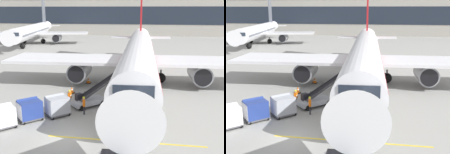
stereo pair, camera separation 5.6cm
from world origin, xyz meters
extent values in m
plane|color=gray|center=(0.00, 0.00, 0.00)|extent=(600.00, 600.00, 0.00)
cylinder|color=white|center=(4.58, 15.86, 3.77)|extent=(5.32, 34.17, 3.95)
cube|color=red|center=(4.58, 15.86, 3.77)|extent=(5.30, 32.82, 0.47)
cone|color=white|center=(5.34, -3.12, 3.77)|extent=(3.91, 4.10, 3.75)
cone|color=white|center=(3.76, 36.03, 4.06)|extent=(3.61, 6.45, 3.36)
cube|color=white|center=(-4.33, 16.36, 3.17)|extent=(16.43, 7.45, 0.36)
cylinder|color=#93969E|center=(-3.06, 15.73, 1.77)|extent=(2.63, 4.52, 2.45)
cylinder|color=black|center=(-2.97, 13.46, 1.77)|extent=(2.09, 0.20, 2.08)
cube|color=white|center=(13.41, 17.07, 3.17)|extent=(16.43, 7.45, 0.36)
cylinder|color=#93969E|center=(12.20, 16.34, 1.77)|extent=(2.63, 4.52, 2.45)
cylinder|color=black|center=(12.29, 14.08, 1.77)|extent=(2.09, 0.20, 2.08)
cube|color=red|center=(3.83, 34.45, 9.66)|extent=(0.44, 4.09, 10.21)
cube|color=white|center=(3.84, 34.13, 4.36)|extent=(11.10, 3.16, 0.20)
cube|color=#1E2633|center=(5.23, -0.35, 4.36)|extent=(2.84, 1.89, 0.87)
cylinder|color=#47474C|center=(4.99, 5.66, 1.24)|extent=(0.22, 0.22, 1.11)
sphere|color=black|center=(4.99, 5.66, 0.68)|extent=(1.36, 1.36, 1.36)
cylinder|color=#47474C|center=(1.55, 17.44, 1.24)|extent=(0.22, 0.22, 1.11)
sphere|color=black|center=(1.55, 17.44, 0.68)|extent=(1.36, 1.36, 1.36)
cylinder|color=#47474C|center=(7.47, 17.68, 1.24)|extent=(0.22, 0.22, 1.11)
sphere|color=black|center=(7.47, 17.68, 0.68)|extent=(1.36, 1.36, 1.36)
cube|color=#A3A8B2|center=(0.11, 7.37, 0.50)|extent=(3.54, 3.53, 0.44)
cube|color=black|center=(-0.81, 6.97, 1.07)|extent=(0.82, 0.82, 0.70)
cylinder|color=#333338|center=(-0.33, 7.45, 1.12)|extent=(0.08, 0.08, 0.80)
cube|color=#A3A8B2|center=(0.96, 8.21, 1.75)|extent=(4.08, 4.04, 2.20)
cube|color=black|center=(0.96, 8.21, 1.84)|extent=(3.88, 3.84, 2.05)
cube|color=#333338|center=(1.27, 7.90, 1.87)|extent=(3.44, 3.40, 2.23)
cube|color=#333338|center=(0.65, 8.53, 1.87)|extent=(3.44, 3.40, 2.23)
cylinder|color=black|center=(1.47, 7.68, 0.28)|extent=(0.54, 0.54, 0.56)
cylinder|color=black|center=(0.44, 8.73, 0.28)|extent=(0.54, 0.54, 0.56)
cylinder|color=black|center=(-0.22, 6.01, 0.28)|extent=(0.54, 0.54, 0.56)
cylinder|color=black|center=(-1.25, 7.06, 0.28)|extent=(0.54, 0.54, 0.56)
cube|color=#515156|center=(-2.14, 4.48, 0.21)|extent=(2.55, 2.55, 0.12)
cylinder|color=#4C4C51|center=(-3.09, 3.52, 0.20)|extent=(0.54, 0.55, 0.07)
cube|color=#9EA3AD|center=(-2.14, 4.48, 1.02)|extent=(2.40, 2.40, 1.50)
cube|color=#9EA3AD|center=(-2.43, 4.77, 1.54)|extent=(1.89, 1.89, 0.74)
cube|color=silver|center=(-2.82, 3.79, 1.02)|extent=(1.04, 1.04, 1.38)
sphere|color=black|center=(-3.18, 4.39, 0.15)|extent=(0.30, 0.30, 0.30)
sphere|color=black|center=(-2.22, 3.43, 0.15)|extent=(0.30, 0.30, 0.30)
sphere|color=black|center=(-2.06, 5.53, 0.15)|extent=(0.30, 0.30, 0.30)
sphere|color=black|center=(-1.09, 4.57, 0.15)|extent=(0.30, 0.30, 0.30)
cube|color=#515156|center=(-4.18, 3.06, 0.21)|extent=(2.55, 2.55, 0.12)
cylinder|color=#4C4C51|center=(-5.13, 2.10, 0.20)|extent=(0.54, 0.55, 0.07)
cube|color=navy|center=(-4.18, 3.06, 1.02)|extent=(2.40, 2.40, 1.50)
cube|color=navy|center=(-4.47, 3.35, 1.54)|extent=(1.89, 1.89, 0.74)
cube|color=silver|center=(-4.86, 2.37, 1.02)|extent=(1.04, 1.04, 1.38)
sphere|color=black|center=(-5.23, 2.97, 0.15)|extent=(0.30, 0.30, 0.30)
sphere|color=black|center=(-4.26, 2.01, 0.15)|extent=(0.30, 0.30, 0.30)
sphere|color=black|center=(-4.10, 4.10, 0.15)|extent=(0.30, 0.30, 0.30)
sphere|color=black|center=(-3.13, 3.14, 0.15)|extent=(0.30, 0.30, 0.30)
cube|color=#515156|center=(-5.71, 1.18, 0.21)|extent=(2.55, 2.55, 0.12)
cube|color=silver|center=(-5.71, 1.18, 1.02)|extent=(2.40, 2.40, 1.50)
cube|color=silver|center=(-6.00, 1.47, 1.54)|extent=(1.89, 1.89, 0.74)
sphere|color=black|center=(-5.63, 2.23, 0.15)|extent=(0.30, 0.30, 0.30)
sphere|color=black|center=(-4.66, 1.27, 0.15)|extent=(0.30, 0.30, 0.30)
cylinder|color=black|center=(0.23, 5.05, 0.43)|extent=(0.15, 0.15, 0.86)
cylinder|color=black|center=(0.18, 5.23, 0.43)|extent=(0.15, 0.15, 0.86)
cube|color=orange|center=(0.20, 5.14, 1.15)|extent=(0.32, 0.43, 0.58)
cube|color=white|center=(0.08, 5.11, 1.15)|extent=(0.09, 0.33, 0.08)
sphere|color=tan|center=(0.20, 5.14, 1.56)|extent=(0.21, 0.21, 0.21)
sphere|color=yellow|center=(0.20, 5.14, 1.63)|extent=(0.23, 0.23, 0.23)
cylinder|color=orange|center=(0.26, 4.91, 1.10)|extent=(0.09, 0.09, 0.56)
cylinder|color=orange|center=(0.15, 5.37, 1.10)|extent=(0.09, 0.09, 0.56)
cylinder|color=#514C42|center=(-1.74, 7.11, 0.43)|extent=(0.15, 0.15, 0.86)
cylinder|color=#514C42|center=(-1.78, 6.94, 0.43)|extent=(0.15, 0.15, 0.86)
cube|color=orange|center=(-1.76, 7.03, 1.15)|extent=(0.32, 0.42, 0.58)
cube|color=white|center=(-1.63, 7.00, 1.15)|extent=(0.08, 0.33, 0.08)
sphere|color=beige|center=(-1.76, 7.03, 1.56)|extent=(0.21, 0.21, 0.21)
sphere|color=yellow|center=(-1.76, 7.03, 1.63)|extent=(0.23, 0.23, 0.23)
cylinder|color=orange|center=(-1.70, 7.26, 1.10)|extent=(0.09, 0.09, 0.56)
cylinder|color=orange|center=(-1.81, 6.79, 1.10)|extent=(0.09, 0.09, 0.56)
cylinder|color=black|center=(-2.42, 5.01, 0.43)|extent=(0.15, 0.15, 0.86)
cylinder|color=black|center=(-2.58, 5.10, 0.43)|extent=(0.15, 0.15, 0.86)
cube|color=yellow|center=(-2.50, 5.05, 1.15)|extent=(0.45, 0.39, 0.58)
cube|color=white|center=(-2.56, 4.95, 1.15)|extent=(0.30, 0.17, 0.08)
sphere|color=beige|center=(-2.50, 5.05, 1.56)|extent=(0.21, 0.21, 0.21)
sphere|color=yellow|center=(-2.50, 5.05, 1.63)|extent=(0.23, 0.23, 0.23)
cylinder|color=yellow|center=(-2.29, 4.94, 1.10)|extent=(0.09, 0.09, 0.56)
cylinder|color=yellow|center=(-2.71, 5.17, 1.10)|extent=(0.09, 0.09, 0.56)
cube|color=black|center=(-2.91, 11.43, 0.03)|extent=(0.67, 0.67, 0.05)
cone|color=orange|center=(-2.91, 11.43, 0.40)|extent=(0.54, 0.54, 0.71)
cylinder|color=white|center=(-2.91, 11.43, 0.44)|extent=(0.30, 0.30, 0.09)
cube|color=black|center=(-2.05, 16.09, 0.03)|extent=(0.62, 0.62, 0.05)
cone|color=orange|center=(-2.05, 16.09, 0.38)|extent=(0.50, 0.50, 0.65)
cylinder|color=white|center=(-2.05, 16.09, 0.41)|extent=(0.27, 0.27, 0.08)
cube|color=black|center=(-1.98, 16.15, 0.03)|extent=(0.57, 0.57, 0.05)
cone|color=orange|center=(-1.98, 16.15, 0.35)|extent=(0.45, 0.45, 0.60)
cylinder|color=white|center=(-1.98, 16.15, 0.38)|extent=(0.25, 0.25, 0.07)
cube|color=yellow|center=(4.88, 15.86, 0.00)|extent=(0.20, 110.00, 0.01)
cube|color=yellow|center=(4.58, 0.29, 0.00)|extent=(12.00, 0.20, 0.01)
cube|color=#A8A399|center=(-10.57, 93.07, 6.89)|extent=(111.83, 21.92, 13.79)
cube|color=#1E2633|center=(-10.57, 82.06, 7.24)|extent=(108.47, 0.10, 6.20)
cylinder|color=white|center=(-27.21, 54.04, 3.56)|extent=(9.00, 31.02, 3.59)
cube|color=slate|center=(-27.21, 54.04, 3.56)|extent=(8.81, 29.81, 0.43)
cone|color=white|center=(-24.16, 37.08, 3.56)|extent=(3.99, 4.14, 3.41)
cone|color=white|center=(-30.44, 72.06, 3.83)|extent=(4.02, 6.20, 3.05)
cube|color=white|center=(-35.27, 53.37, 3.02)|extent=(15.53, 8.67, 0.36)
cylinder|color=#93969E|center=(-34.05, 52.96, 1.73)|extent=(2.90, 4.34, 2.23)
cylinder|color=black|center=(-33.69, 50.94, 1.73)|extent=(1.88, 0.45, 1.89)
cube|color=white|center=(-19.42, 56.22, 3.02)|extent=(15.53, 8.67, 0.36)
cylinder|color=#93969E|center=(-20.41, 55.41, 1.73)|extent=(2.90, 4.34, 2.23)
cylinder|color=black|center=(-20.05, 53.39, 1.73)|extent=(1.88, 0.45, 1.89)
cube|color=slate|center=(-30.19, 70.64, 8.91)|extent=(0.93, 3.70, 9.26)
cube|color=white|center=(-30.14, 70.36, 4.10)|extent=(10.25, 4.19, 0.20)
cube|color=#1E2633|center=(-24.60, 39.55, 4.10)|extent=(2.76, 2.04, 0.79)
cylinder|color=#47474C|center=(-25.57, 44.92, 1.22)|extent=(0.22, 0.22, 1.09)
sphere|color=black|center=(-25.57, 44.92, 0.67)|extent=(1.34, 1.34, 1.34)
cylinder|color=#47474C|center=(-30.13, 55.08, 1.22)|extent=(0.22, 0.22, 1.09)
sphere|color=black|center=(-30.13, 55.08, 0.67)|extent=(1.34, 1.34, 1.34)
cylinder|color=#47474C|center=(-24.83, 56.03, 1.22)|extent=(0.22, 0.22, 1.09)
sphere|color=black|center=(-24.83, 56.03, 0.67)|extent=(1.34, 1.34, 1.34)
camera|label=1|loc=(6.54, -18.57, 9.67)|focal=44.36mm
camera|label=2|loc=(6.60, -18.56, 9.67)|focal=44.36mm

